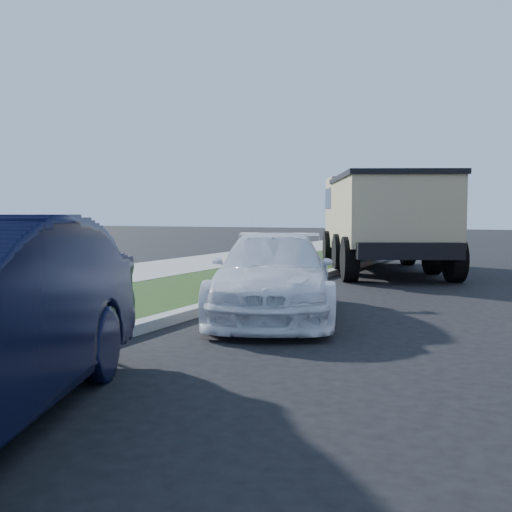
% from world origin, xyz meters
% --- Properties ---
extents(ground, '(120.00, 120.00, 0.00)m').
position_xyz_m(ground, '(0.00, 0.00, 0.00)').
color(ground, black).
rests_on(ground, ground).
extents(streetside, '(6.12, 50.00, 0.15)m').
position_xyz_m(streetside, '(-5.57, 2.00, 0.07)').
color(streetside, gray).
rests_on(streetside, ground).
extents(parking_meter, '(0.20, 0.15, 1.35)m').
position_xyz_m(parking_meter, '(-3.21, -1.14, 1.11)').
color(parking_meter, '#3F4247').
rests_on(parking_meter, ground).
extents(white_wagon, '(3.26, 4.81, 1.29)m').
position_xyz_m(white_wagon, '(-1.51, 1.92, 0.65)').
color(white_wagon, white).
rests_on(white_wagon, ground).
extents(dump_truck, '(5.14, 7.42, 2.74)m').
position_xyz_m(dump_truck, '(-1.77, 10.04, 1.54)').
color(dump_truck, black).
rests_on(dump_truck, ground).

